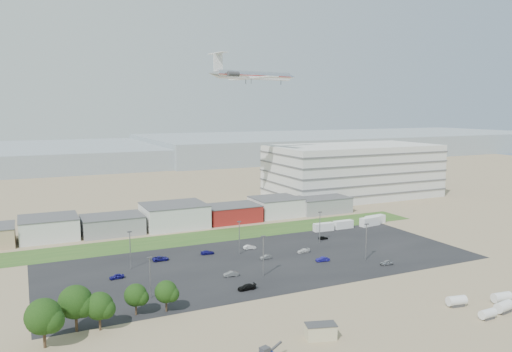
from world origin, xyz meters
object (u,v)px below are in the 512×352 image
parked_car_3 (247,287)px  parked_car_8 (323,238)px  parked_car_5 (117,276)px  parked_car_4 (231,274)px  portable_shed (321,331)px  parked_car_2 (387,263)px  airliner (254,75)px  parked_car_11 (250,247)px  parked_car_12 (303,251)px  parked_car_6 (207,252)px  parked_car_1 (323,259)px  parked_car_7 (266,257)px  box_trailer_a (323,227)px  parked_car_9 (161,259)px  tree_far_left (43,320)px  storage_tank_nw (457,301)px

parked_car_3 → parked_car_8: parked_car_3 is taller
parked_car_5 → parked_car_3: bearing=46.5°
parked_car_4 → parked_car_8: parked_car_4 is taller
portable_shed → parked_car_2: bearing=53.1°
parked_car_2 → parked_car_4: bearing=-98.0°
airliner → parked_car_11: size_ratio=11.34×
portable_shed → parked_car_4: (-1.77, 39.23, -0.80)m
parked_car_2 → parked_car_12: 24.66m
parked_car_5 → parked_car_6: size_ratio=0.91×
parked_car_1 → parked_car_6: parked_car_1 is taller
parked_car_2 → parked_car_7: size_ratio=1.09×
parked_car_7 → portable_shed: bearing=-18.8°
airliner → parked_car_1: size_ratio=11.16×
portable_shed → parked_car_5: portable_shed is taller
box_trailer_a → parked_car_9: (-60.26, -9.67, -0.73)m
parked_car_2 → parked_car_11: parked_car_2 is taller
parked_car_12 → parked_car_3: bearing=-51.5°
parked_car_1 → parked_car_8: size_ratio=1.23×
parked_car_11 → tree_far_left: bearing=129.5°
parked_car_1 → tree_far_left: bearing=-65.3°
box_trailer_a → parked_car_5: (-74.05, -19.71, -0.75)m
parked_car_2 → parked_car_5: (-68.68, 20.05, -0.01)m
parked_car_7 → parked_car_11: parked_car_11 is taller
tree_far_left → parked_car_9: (31.79, 41.73, -4.51)m
portable_shed → parked_car_9: size_ratio=1.24×
parked_car_9 → parked_car_2: bearing=-117.6°
parked_car_5 → parked_car_9: (13.79, 10.04, 0.02)m
parked_car_8 → parked_car_2: bearing=-171.8°
parked_car_3 → parked_car_8: (41.33, 30.92, -0.11)m
portable_shed → storage_tank_nw: portable_shed is taller
parked_car_8 → parked_car_11: size_ratio=0.83×
parked_car_2 → parked_car_7: (-27.46, 18.93, -0.07)m
storage_tank_nw → parked_car_12: bearing=100.6°
tree_far_left → parked_car_11: 72.63m
storage_tank_nw → parked_car_4: (-36.66, 38.69, -0.61)m
parked_car_1 → airliner: bearing=177.2°
parked_car_6 → parked_car_9: (-13.99, -0.27, 0.06)m
storage_tank_nw → parked_car_7: 52.96m
parked_car_12 → parked_car_11: bearing=-126.4°
parked_car_5 → parked_car_11: 42.48m
portable_shed → box_trailer_a: bearing=73.4°
parked_car_1 → parked_car_11: parked_car_1 is taller
parked_car_8 → airliner: bearing=5.1°
portable_shed → parked_car_3: portable_shed is taller
storage_tank_nw → parked_car_5: storage_tank_nw is taller
parked_car_8 → parked_car_9: parked_car_9 is taller
portable_shed → airliner: airliner is taller
parked_car_2 → parked_car_12: (-14.51, 19.94, -0.07)m
portable_shed → tree_far_left: 49.99m
parked_car_8 → parked_car_11: 26.45m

